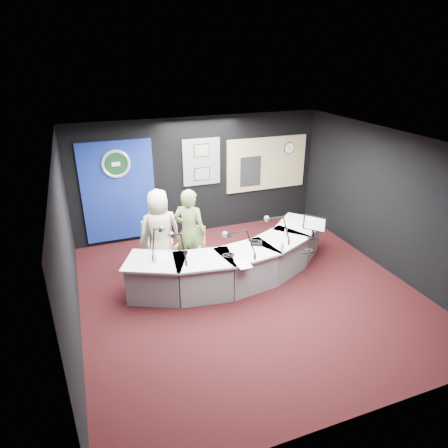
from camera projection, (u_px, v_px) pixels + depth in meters
name	position (u px, v px, depth m)	size (l,w,h in m)	color
ground	(249.00, 292.00, 7.48)	(6.00, 6.00, 0.00)	black
ceiling	(253.00, 144.00, 6.35)	(6.00, 6.00, 0.02)	silver
wall_back	(199.00, 176.00, 9.48)	(6.00, 0.02, 2.80)	black
wall_front	(363.00, 328.00, 4.34)	(6.00, 0.02, 2.80)	black
wall_left	(67.00, 252.00, 5.95)	(0.02, 6.00, 2.80)	black
wall_right	(390.00, 203.00, 7.88)	(0.02, 6.00, 2.80)	black
broadcast_desk	(236.00, 262.00, 7.78)	(4.50, 1.90, 0.75)	#B1B4B6
backdrop_panel	(119.00, 192.00, 8.91)	(1.60, 0.05, 2.30)	navy
agency_seal	(116.00, 164.00, 8.61)	(0.63, 0.63, 0.07)	silver
seal_center	(116.00, 164.00, 8.62)	(0.48, 0.48, 0.01)	black
pinboard	(202.00, 162.00, 9.33)	(0.90, 0.04, 1.10)	slate
framed_photo_upper	(202.00, 151.00, 9.19)	(0.34, 0.02, 0.27)	#7D6E5A
framed_photo_lower	(202.00, 174.00, 9.42)	(0.34, 0.02, 0.27)	#7D6E5A
booth_window_frame	(267.00, 164.00, 9.96)	(2.12, 0.06, 1.32)	tan
booth_glow	(267.00, 164.00, 9.95)	(2.00, 0.02, 1.20)	#CEC182
equipment_rack	(250.00, 172.00, 9.85)	(0.55, 0.02, 0.75)	black
wall_clock	(289.00, 148.00, 9.98)	(0.28, 0.28, 0.01)	white
armchair_left	(161.00, 247.00, 8.13)	(0.53, 0.53, 0.95)	tan
armchair_right	(190.00, 249.00, 7.94)	(0.59, 0.59, 1.05)	tan
draped_jacket	(155.00, 236.00, 8.26)	(0.50, 0.10, 0.70)	gray
person_man	(160.00, 230.00, 7.98)	(0.83, 0.54, 1.70)	beige
person_woman	(190.00, 233.00, 7.79)	(0.65, 0.43, 1.79)	olive
computer_monitor	(314.00, 223.00, 7.76)	(0.41, 0.02, 0.28)	black
desk_phone	(256.00, 243.00, 7.63)	(0.21, 0.17, 0.05)	black
headphones_near	(307.00, 251.00, 7.34)	(0.21, 0.21, 0.04)	black
headphones_far	(228.00, 255.00, 7.21)	(0.19, 0.19, 0.03)	black
paper_stack	(163.00, 256.00, 7.20)	(0.23, 0.32, 0.00)	white
notepad	(243.00, 264.00, 6.93)	(0.23, 0.33, 0.00)	white
boom_mic_a	(157.00, 237.00, 7.23)	(0.42, 0.66, 0.60)	black
boom_mic_b	(178.00, 243.00, 7.01)	(0.22, 0.73, 0.60)	black
boom_mic_c	(240.00, 240.00, 7.13)	(0.51, 0.60, 0.60)	black
boom_mic_d	(278.00, 225.00, 7.72)	(0.31, 0.71, 0.60)	black
water_bottles	(228.00, 249.00, 7.26)	(2.70, 0.57, 0.18)	silver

